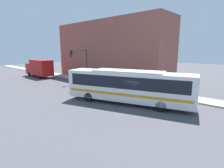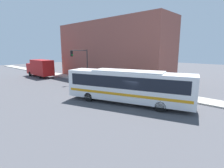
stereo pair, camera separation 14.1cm
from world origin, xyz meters
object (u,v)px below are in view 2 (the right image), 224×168
fire_hydrant (127,85)px  traffic_light_pole (82,60)px  city_bus (128,85)px  parking_meter (101,77)px  delivery_truck (40,68)px

fire_hydrant → traffic_light_pole: size_ratio=0.15×
fire_hydrant → traffic_light_pole: (-0.99, 8.58, 3.15)m
city_bus → parking_meter: bearing=43.1°
fire_hydrant → traffic_light_pole: traffic_light_pole is taller
city_bus → fire_hydrant: (5.14, 4.00, -1.34)m
traffic_light_pole → parking_meter: bearing=-73.8°
fire_hydrant → traffic_light_pole: bearing=96.6°
city_bus → traffic_light_pole: 13.37m
city_bus → delivery_truck: delivery_truck is taller
city_bus → delivery_truck: size_ratio=1.69×
fire_hydrant → parking_meter: (0.00, 5.17, 0.51)m
delivery_truck → parking_meter: 14.49m
city_bus → traffic_light_pole: (4.15, 12.58, 1.81)m
city_bus → parking_meter: (5.14, 9.17, -0.84)m
traffic_light_pole → parking_meter: size_ratio=3.90×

